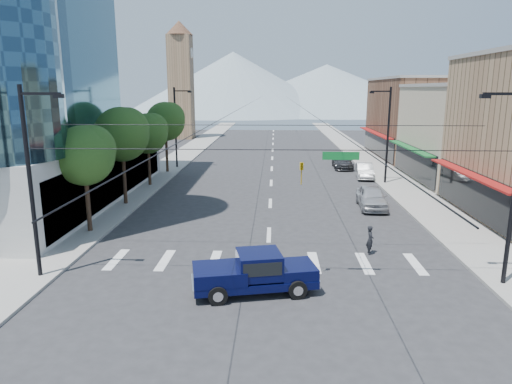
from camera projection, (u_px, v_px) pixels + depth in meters
The scene contains 20 objects.
ground at pixel (267, 273), 22.28m from camera, with size 160.00×160.00×0.00m, color #28282B.
sidewalk_left at pixel (184, 155), 61.73m from camera, with size 4.00×120.00×0.15m, color gray.
sidewalk_right at pixel (362, 156), 60.76m from camera, with size 4.00×120.00×0.15m, color gray.
shop_mid at pixel (479, 135), 43.87m from camera, with size 12.00×14.00×9.00m, color tan.
shop_far at pixel (426, 119), 59.36m from camera, with size 12.00×18.00×10.00m, color brown.
clock_tower at pixel (181, 78), 81.02m from camera, with size 4.80×4.80×20.40m.
mountain_left at pixel (233, 83), 166.64m from camera, with size 80.00×80.00×22.00m, color gray.
mountain_right at pixel (326, 89), 175.42m from camera, with size 90.00×90.00×18.00m, color gray.
tree_near at pixel (87, 153), 27.57m from camera, with size 3.65×3.64×6.71m.
tree_midnear at pixel (124, 133), 34.26m from camera, with size 4.09×4.09×7.52m.
tree_midfar at pixel (149, 132), 41.21m from camera, with size 3.65×3.64×6.71m.
tree_far at pixel (167, 120), 47.90m from camera, with size 4.09×4.09×7.52m.
signal_rig at pixel (272, 185), 20.27m from camera, with size 21.80×0.20×9.00m.
lamp_pole_nw at pixel (177, 124), 50.86m from camera, with size 2.00×0.25×9.00m.
lamp_pole_ne at pixel (387, 132), 42.20m from camera, with size 2.00×0.25×9.00m.
pickup_truck at pixel (254, 272), 19.98m from camera, with size 5.75×3.03×1.85m.
pedestrian at pixel (370, 240), 24.74m from camera, with size 0.58×0.38×1.59m, color black.
parked_car_near at pixel (372, 197), 34.35m from camera, with size 1.97×4.89×1.67m, color #AFB0B4.
parked_car_mid at pixel (365, 171), 45.95m from camera, with size 1.57×4.49×1.48m, color silver.
parked_car_far at pixel (342, 162), 51.69m from camera, with size 2.09×5.14×1.49m, color #333336.
Camera 1 is at (0.31, -20.86, 8.79)m, focal length 32.00 mm.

